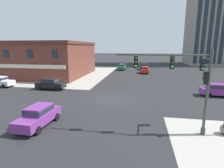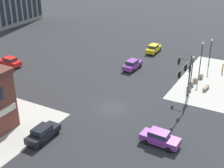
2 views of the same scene
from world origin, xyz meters
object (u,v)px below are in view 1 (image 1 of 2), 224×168
car_cross_eastbound (144,67)px  car_cross_westbound (122,67)px  car_cross_far (39,115)px  car_main_southbound_near (0,81)px  car_main_mid (218,90)px  traffic_signal_main (188,78)px  car_main_northbound_far (50,84)px  car_parked_curb (145,70)px

car_cross_eastbound → car_cross_westbound: size_ratio=0.99×
car_cross_far → car_cross_westbound: bearing=85.9°
car_cross_far → car_main_southbound_near: bearing=140.1°
car_cross_westbound → car_main_mid: bearing=-57.9°
traffic_signal_main → car_cross_westbound: traffic_signal_main is taller
car_main_southbound_near → car_cross_far: size_ratio=1.01×
car_cross_eastbound → car_main_mid: 28.35m
car_main_northbound_far → car_cross_westbound: (8.21, 25.21, 0.00)m
car_main_southbound_near → car_main_mid: same height
car_main_southbound_near → car_parked_curb: bearing=39.3°
car_main_northbound_far → car_cross_westbound: same height
car_parked_curb → car_main_mid: same height
car_cross_eastbound → car_parked_curb: size_ratio=0.99×
traffic_signal_main → car_main_mid: bearing=59.3°
car_cross_eastbound → car_main_northbound_far: bearing=-118.1°
car_main_northbound_far → car_cross_westbound: bearing=72.0°
traffic_signal_main → car_main_northbound_far: 20.77m
car_cross_eastbound → car_cross_westbound: 6.33m
car_cross_eastbound → car_cross_westbound: bearing=-164.9°
car_cross_westbound → car_cross_far: bearing=-94.1°
traffic_signal_main → car_cross_westbound: size_ratio=1.52×
car_main_northbound_far → car_cross_eastbound: (14.32, 26.85, 0.00)m
car_main_southbound_near → car_cross_eastbound: 35.43m
car_cross_eastbound → traffic_signal_main: bearing=-85.6°
car_main_mid → traffic_signal_main: bearing=-120.7°
car_main_southbound_near → car_cross_far: same height
car_cross_westbound → car_cross_far: size_ratio=1.01×
car_parked_curb → car_main_mid: (9.35, -19.69, 0.00)m
car_main_southbound_near → car_cross_far: 19.26m
car_parked_curb → car_main_mid: 21.79m
car_main_northbound_far → car_cross_westbound: size_ratio=0.98×
car_main_northbound_far → car_cross_westbound: 26.51m
car_main_northbound_far → car_main_southbound_near: 9.22m
car_main_mid → car_cross_westbound: bearing=122.1°
car_cross_westbound → car_parked_curb: 8.31m
car_main_southbound_near → car_parked_curb: (23.78, 19.49, 0.00)m
car_main_northbound_far → car_main_southbound_near: (-9.21, 0.37, 0.00)m
car_cross_eastbound → car_parked_curb: (0.25, -6.99, 0.00)m
traffic_signal_main → car_main_mid: 13.48m
car_cross_eastbound → car_cross_far: same height
car_cross_westbound → car_cross_far: same height
car_main_southbound_near → car_main_mid: bearing=-0.3°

